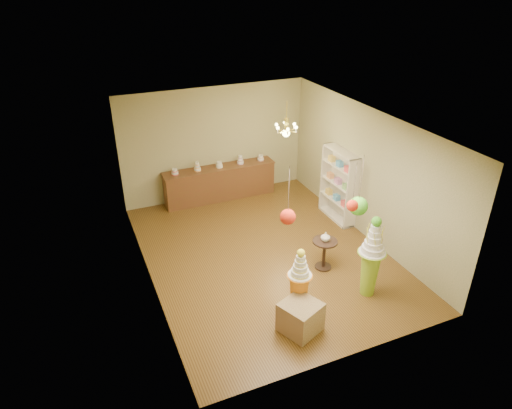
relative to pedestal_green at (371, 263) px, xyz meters
name	(u,v)px	position (x,y,z in m)	size (l,w,h in m)	color
floor	(265,254)	(-1.27, 2.01, -0.70)	(6.50, 6.50, 0.00)	brown
ceiling	(266,123)	(-1.27, 2.01, 2.30)	(6.50, 6.50, 0.00)	white
wall_back	(215,143)	(-1.27, 5.26, 0.80)	(5.00, 0.04, 3.00)	#99976B
wall_front	(356,283)	(-1.27, -1.24, 0.80)	(5.00, 0.04, 3.00)	#99976B
wall_left	(144,217)	(-3.77, 2.01, 0.80)	(0.04, 6.50, 3.00)	#99976B
wall_right	(366,174)	(1.23, 2.01, 0.80)	(0.04, 6.50, 3.00)	#99976B
pedestal_green	(371,263)	(0.00, 0.00, 0.00)	(0.62, 0.62, 1.70)	#88B527
pedestal_orange	(299,288)	(-1.50, 0.03, -0.15)	(0.47, 0.47, 1.38)	orange
burlap_riser	(300,317)	(-1.68, -0.38, -0.42)	(0.62, 0.62, 0.56)	#947A51
sideboard	(220,182)	(-1.27, 4.98, -0.22)	(3.04, 0.54, 1.16)	brown
shelving_unit	(339,185)	(1.06, 2.81, 0.20)	(0.33, 1.20, 1.80)	beige
round_table	(324,250)	(-0.35, 1.07, -0.27)	(0.60, 0.60, 0.67)	black
vase	(325,237)	(-0.35, 1.07, 0.06)	(0.19, 0.19, 0.20)	beige
pom_red_left	(288,217)	(-1.81, -0.03, 1.42)	(0.25, 0.25, 1.01)	#423730
pom_green_mid	(358,206)	(-0.51, -0.09, 1.37)	(0.32, 0.32, 1.09)	#423730
pom_red_right	(352,205)	(-0.81, -0.32, 1.56)	(0.19, 0.19, 0.84)	#423730
chandelier	(286,131)	(-0.18, 3.30, 1.60)	(0.67, 0.67, 0.85)	#EED754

